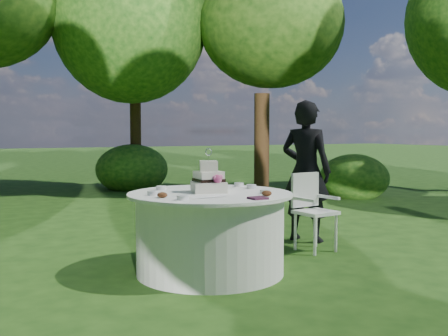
{
  "coord_description": "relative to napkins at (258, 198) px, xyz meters",
  "views": [
    {
      "loc": [
        -2.19,
        -4.42,
        1.35
      ],
      "look_at": [
        0.15,
        0.0,
        1.0
      ],
      "focal_mm": 42.0,
      "sensor_mm": 36.0,
      "label": 1
    }
  ],
  "objects": [
    {
      "name": "votives",
      "position": [
        -0.13,
        0.67,
        0.01
      ],
      "size": [
        1.19,
        0.9,
        0.04
      ],
      "color": "silver",
      "rests_on": "table"
    },
    {
      "name": "table",
      "position": [
        -0.15,
        0.61,
        -0.39
      ],
      "size": [
        1.56,
        1.56,
        0.77
      ],
      "color": "silver",
      "rests_on": "ground"
    },
    {
      "name": "petal_cups",
      "position": [
        -0.11,
        0.56,
        0.02
      ],
      "size": [
        0.97,
        1.0,
        0.05
      ],
      "color": "#562D16",
      "rests_on": "table"
    },
    {
      "name": "guest",
      "position": [
        1.54,
        1.38,
        0.08
      ],
      "size": [
        0.68,
        0.75,
        1.73
      ],
      "primitive_type": "imported",
      "rotation": [
        0.0,
        0.0,
        2.11
      ],
      "color": "black",
      "rests_on": "ground"
    },
    {
      "name": "napkins",
      "position": [
        0.0,
        0.0,
        0.0
      ],
      "size": [
        0.14,
        0.14,
        0.02
      ],
      "primitive_type": "cube",
      "color": "#481F36",
      "rests_on": "table"
    },
    {
      "name": "ground",
      "position": [
        -0.15,
        0.61,
        -0.78
      ],
      "size": [
        80.0,
        80.0,
        0.0
      ],
      "primitive_type": "plane",
      "color": "#18380F",
      "rests_on": "ground"
    },
    {
      "name": "cake",
      "position": [
        -0.14,
        0.66,
        0.1
      ],
      "size": [
        0.38,
        0.38,
        0.42
      ],
      "color": "silver",
      "rests_on": "table"
    },
    {
      "name": "chair",
      "position": [
        1.3,
        0.95,
        -0.26
      ],
      "size": [
        0.44,
        0.43,
        0.88
      ],
      "color": "white",
      "rests_on": "ground"
    },
    {
      "name": "feather_plume",
      "position": [
        -0.39,
        0.28,
        -0.0
      ],
      "size": [
        0.48,
        0.07,
        0.01
      ],
      "primitive_type": "ellipsoid",
      "color": "white",
      "rests_on": "table"
    }
  ]
}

